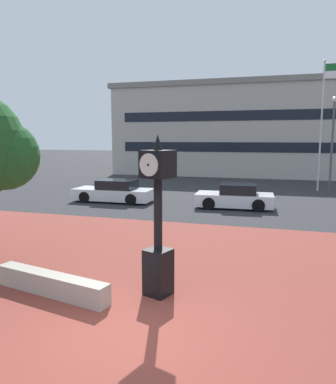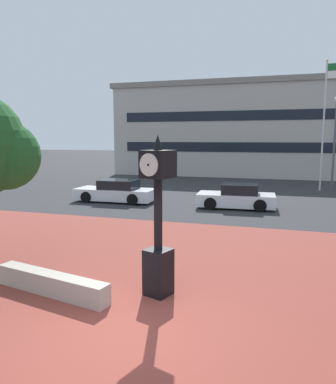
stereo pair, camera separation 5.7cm
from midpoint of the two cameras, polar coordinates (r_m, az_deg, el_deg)
The scene contains 9 objects.
ground_plane at distance 7.48m, azimuth -6.51°, elevation -20.82°, with size 200.00×200.00×0.00m, color #2D2D30.
plaza_brick_paving at distance 9.69m, azimuth -0.31°, elevation -13.72°, with size 44.00×13.19×0.01m, color brown.
planter_wall at distance 9.33m, azimuth -17.79°, elevation -13.39°, with size 3.20×0.40×0.50m, color #ADA393.
street_clock at distance 8.46m, azimuth -1.74°, elevation -4.75°, with size 0.79×0.80×3.73m.
car_street_near at distance 19.75m, azimuth 10.26°, elevation -0.80°, with size 4.10×2.06×1.28m.
car_street_mid at distance 21.59m, azimuth -8.35°, elevation 0.02°, with size 4.60×1.91×1.28m.
flagpole_primary at distance 27.83m, azimuth 22.97°, elevation 10.94°, with size 1.64×0.14×8.88m.
civic_building at distance 42.16m, azimuth 14.39°, elevation 9.22°, with size 29.48×15.70×9.05m.
street_lamp_post at distance 26.59m, azimuth 24.03°, elevation 8.09°, with size 0.36×0.36×6.31m.
Camera 1 is at (2.59, -6.01, 3.63)m, focal length 34.52 mm.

